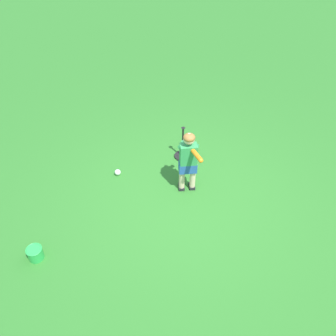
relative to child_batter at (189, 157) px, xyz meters
The scene contains 5 objects.
ground_plane 0.72m from the child_batter, behind, with size 40.00×40.00×0.00m, color #2D7528.
child_batter is the anchor object (origin of this frame).
play_ball_far_left 1.33m from the child_batter, 71.28° to the left, with size 0.10×0.10×0.10m, color white.
batting_tee 0.97m from the child_batter, ahead, with size 0.28×0.28×0.62m.
toy_bucket 2.50m from the child_batter, 119.89° to the left, with size 0.22×0.22×0.19m.
Camera 1 is at (-3.85, 0.45, 4.16)m, focal length 39.35 mm.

